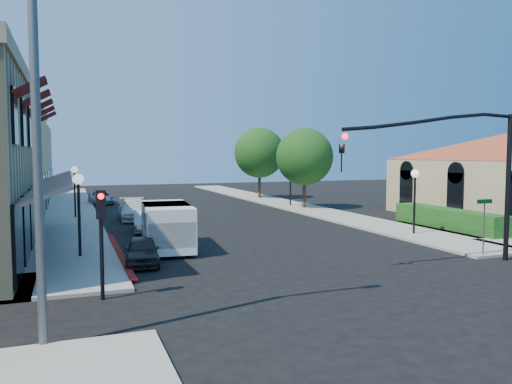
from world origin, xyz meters
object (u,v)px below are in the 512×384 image
object	(u,v)px
signal_mast_arm	(468,162)
lamppost_left_far	(74,179)
street_tree_b	(259,153)
white_van	(167,224)
parked_car_c	(134,210)
cobra_streetlight	(53,113)
parked_car_a	(142,251)
street_tree_a	(304,157)
parked_car_d	(101,198)
lamppost_left_near	(79,194)
lamppost_right_near	(415,185)
street_name_sign	(484,218)
lamppost_right_far	(290,174)
parked_car_b	(146,221)
secondary_signal	(101,224)

from	to	relation	value
signal_mast_arm	lamppost_left_far	bearing A→B (deg)	125.00
street_tree_b	lamppost_left_far	size ratio (longest dim) A/B	1.97
white_van	parked_car_c	distance (m)	11.40
street_tree_b	cobra_streetlight	size ratio (longest dim) A/B	0.75
lamppost_left_far	parked_car_a	world-z (taller)	lamppost_left_far
parked_car_a	street_tree_a	bearing A→B (deg)	54.29
street_tree_a	lamppost_left_far	world-z (taller)	street_tree_a
signal_mast_arm	parked_car_d	world-z (taller)	signal_mast_arm
cobra_streetlight	white_van	distance (m)	12.19
street_tree_a	parked_car_c	bearing A→B (deg)	-171.63
signal_mast_arm	lamppost_left_near	distance (m)	15.82
lamppost_right_near	parked_car_a	world-z (taller)	lamppost_right_near
street_name_sign	white_van	xyz separation A→B (m)	(-12.22, 6.42, -0.48)
street_tree_b	lamppost_right_near	distance (m)	24.07
lamppost_right_near	parked_car_a	size ratio (longest dim) A/B	1.10
lamppost_left_far	white_van	size ratio (longest dim) A/B	0.73
lamppost_right_near	lamppost_right_far	size ratio (longest dim) A/B	1.00
parked_car_a	parked_car_c	size ratio (longest dim) A/B	0.68
parked_car_b	white_van	bearing A→B (deg)	-81.96
parked_car_b	parked_car_d	distance (m)	17.65
signal_mast_arm	parked_car_c	world-z (taller)	signal_mast_arm
lamppost_left_far	parked_car_a	distance (m)	16.31
parked_car_a	parked_car_b	world-z (taller)	parked_car_b
street_name_sign	parked_car_d	xyz separation A→B (m)	(-13.70, 29.80, -1.14)
lamppost_right_near	street_tree_b	bearing A→B (deg)	89.28
secondary_signal	parked_car_b	distance (m)	13.47
parked_car_d	street_tree_a	bearing A→B (deg)	-37.93
lamppost_right_far	parked_car_b	distance (m)	16.59
lamppost_right_far	parked_car_b	bearing A→B (deg)	-144.30
cobra_streetlight	street_tree_a	bearing A→B (deg)	53.21
lamppost_left_far	parked_car_c	xyz separation A→B (m)	(3.70, -2.00, -2.05)
cobra_streetlight	parked_car_c	xyz separation A→B (m)	(4.35, 22.00, -4.58)
parked_car_a	secondary_signal	bearing A→B (deg)	-103.96
street_tree_a	parked_car_b	bearing A→B (deg)	-150.91
secondary_signal	lamppost_right_near	world-z (taller)	lamppost_right_near
cobra_streetlight	lamppost_right_near	xyz separation A→B (m)	(17.65, 10.00, -2.53)
secondary_signal	lamppost_left_far	distance (m)	20.60
street_name_sign	parked_car_b	distance (m)	17.40
secondary_signal	white_van	xyz separation A→B (m)	(3.28, 7.21, -1.10)
street_tree_a	parked_car_d	bearing A→B (deg)	146.31
lamppost_left_far	lamppost_right_near	world-z (taller)	same
signal_mast_arm	parked_car_c	xyz separation A→B (m)	(-10.66, 18.50, -3.40)
lamppost_left_far	cobra_streetlight	bearing A→B (deg)	-91.55
street_name_sign	parked_car_a	xyz separation A→B (m)	(-13.70, 3.80, -1.15)
signal_mast_arm	cobra_streetlight	bearing A→B (deg)	-166.89
lamppost_left_near	parked_car_c	bearing A→B (deg)	72.86
secondary_signal	lamppost_left_near	distance (m)	6.63
street_tree_b	lamppost_right_far	size ratio (longest dim) A/B	1.97
signal_mast_arm	parked_car_d	size ratio (longest dim) A/B	1.98
lamppost_left_near	lamppost_right_far	world-z (taller)	same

